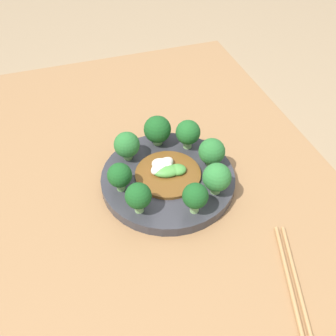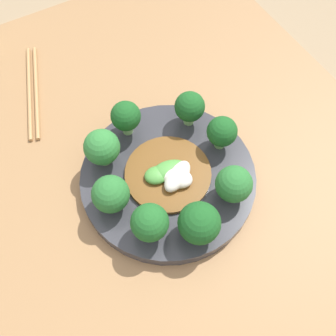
% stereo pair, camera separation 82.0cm
% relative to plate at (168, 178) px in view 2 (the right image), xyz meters
% --- Properties ---
extents(ground_plane, '(8.00, 8.00, 0.00)m').
position_rel_plate_xyz_m(ground_plane, '(0.03, 0.01, -0.77)').
color(ground_plane, '#9E8460').
extents(table, '(1.00, 0.70, 0.76)m').
position_rel_plate_xyz_m(table, '(0.03, 0.01, -0.39)').
color(table, olive).
rests_on(table, ground_plane).
extents(plate, '(0.26, 0.26, 0.02)m').
position_rel_plate_xyz_m(plate, '(0.00, 0.00, 0.00)').
color(plate, '#333338').
rests_on(plate, table).
extents(broccoli_southeast, '(0.05, 0.05, 0.06)m').
position_rel_plate_xyz_m(broccoli_southeast, '(0.07, -0.07, 0.05)').
color(broccoli_southeast, '#89B76B').
rests_on(broccoli_southeast, plate).
extents(broccoli_northwest, '(0.05, 0.05, 0.06)m').
position_rel_plate_xyz_m(broccoli_northwest, '(-0.07, 0.08, 0.05)').
color(broccoli_northwest, '#89B76B').
rests_on(broccoli_northwest, plate).
extents(broccoli_northeast, '(0.05, 0.05, 0.06)m').
position_rel_plate_xyz_m(broccoli_northeast, '(0.07, 0.06, 0.05)').
color(broccoli_northeast, '#70A356').
rests_on(broccoli_northeast, plate).
extents(broccoli_south, '(0.05, 0.05, 0.06)m').
position_rel_plate_xyz_m(broccoli_south, '(0.00, -0.09, 0.04)').
color(broccoli_south, '#70A356').
rests_on(broccoli_south, plate).
extents(broccoli_east, '(0.06, 0.06, 0.07)m').
position_rel_plate_xyz_m(broccoli_east, '(0.10, -0.01, 0.05)').
color(broccoli_east, '#89B76B').
rests_on(broccoli_east, plate).
extents(broccoli_southwest, '(0.05, 0.05, 0.06)m').
position_rel_plate_xyz_m(broccoli_southwest, '(-0.07, -0.07, 0.05)').
color(broccoli_southwest, '#7AAD5B').
rests_on(broccoli_southwest, plate).
extents(broccoli_west, '(0.05, 0.05, 0.06)m').
position_rel_plate_xyz_m(broccoli_west, '(-0.10, -0.02, 0.05)').
color(broccoli_west, '#89B76B').
rests_on(broccoli_west, plate).
extents(broccoli_north, '(0.05, 0.05, 0.06)m').
position_rel_plate_xyz_m(broccoli_north, '(-0.01, 0.10, 0.05)').
color(broccoli_north, '#70A356').
rests_on(broccoli_north, plate).
extents(stirfry_center, '(0.13, 0.13, 0.02)m').
position_rel_plate_xyz_m(stirfry_center, '(0.00, 0.00, 0.02)').
color(stirfry_center, brown).
rests_on(stirfry_center, plate).
extents(chopsticks, '(0.20, 0.08, 0.01)m').
position_rel_plate_xyz_m(chopsticks, '(-0.27, -0.12, -0.01)').
color(chopsticks, '#AD7F4C').
rests_on(chopsticks, table).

